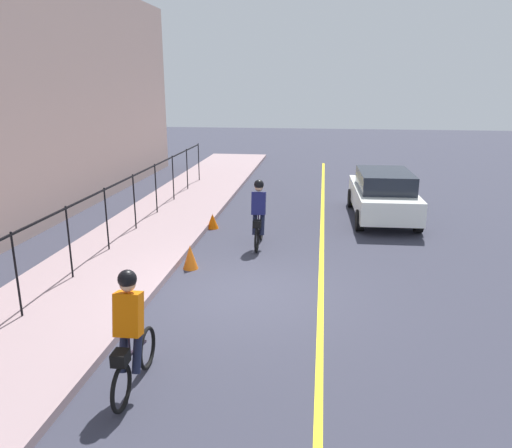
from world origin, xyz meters
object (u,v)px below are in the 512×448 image
at_px(cyclist_lead, 259,214).
at_px(cyclist_follow, 130,333).
at_px(traffic_cone_far, 213,221).
at_px(patrol_sedan, 383,194).
at_px(traffic_cone_near, 190,257).

bearing_deg(cyclist_lead, cyclist_follow, 171.30).
distance_m(cyclist_follow, traffic_cone_far, 8.32).
bearing_deg(cyclist_follow, traffic_cone_far, 3.91).
height_order(cyclist_follow, traffic_cone_far, cyclist_follow).
xyz_separation_m(cyclist_lead, patrol_sedan, (3.38, -3.58, -0.09)).
xyz_separation_m(patrol_sedan, traffic_cone_near, (-5.22, 4.98, -0.53)).
distance_m(cyclist_follow, traffic_cone_near, 4.91).
bearing_deg(cyclist_follow, traffic_cone_near, 4.66).
relative_size(cyclist_follow, traffic_cone_far, 4.03).
bearing_deg(traffic_cone_far, patrol_sedan, -70.87).
bearing_deg(traffic_cone_near, traffic_cone_far, 3.60).
distance_m(cyclist_lead, traffic_cone_near, 2.39).
bearing_deg(patrol_sedan, cyclist_follow, 154.06).
xyz_separation_m(cyclist_lead, cyclist_follow, (-6.69, 0.93, 0.00)).
bearing_deg(cyclist_lead, traffic_cone_near, 142.11).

